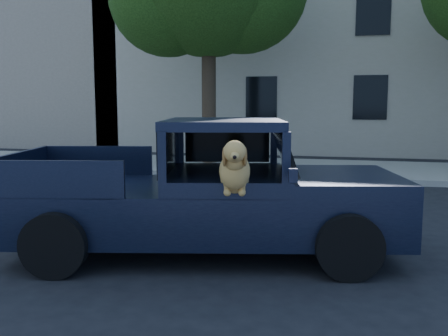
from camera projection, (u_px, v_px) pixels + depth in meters
name	position (u px, v px, depth m)	size (l,w,h in m)	color
ground	(323.00, 283.00, 5.63)	(120.00, 120.00, 0.00)	black
far_sidewalk	(338.00, 170.00, 14.47)	(60.00, 4.00, 0.15)	gray
building_main	(420.00, 41.00, 20.21)	(26.00, 6.00, 9.00)	#C0B49E
building_left	(31.00, 62.00, 24.54)	(12.00, 6.00, 8.00)	tan
pickup_truck	(200.00, 209.00, 6.66)	(5.34, 3.08, 1.80)	black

